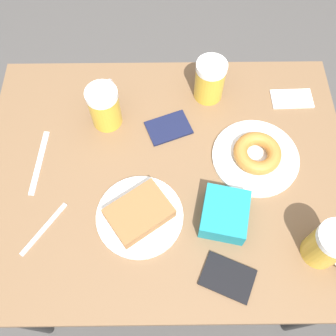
# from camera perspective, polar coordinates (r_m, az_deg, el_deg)

# --- Properties ---
(ground_plane) EXTENTS (8.00, 8.00, 0.00)m
(ground_plane) POSITION_cam_1_polar(r_m,az_deg,el_deg) (1.72, -0.00, -11.03)
(ground_plane) COLOR #474442
(table) EXTENTS (0.80, 1.04, 0.71)m
(table) POSITION_cam_1_polar(r_m,az_deg,el_deg) (1.11, -0.00, -1.84)
(table) COLOR brown
(table) RESTS_ON ground_plane
(plate_with_cake) EXTENTS (0.23, 0.23, 0.05)m
(plate_with_cake) POSITION_cam_1_polar(r_m,az_deg,el_deg) (0.99, -4.10, -7.06)
(plate_with_cake) COLOR white
(plate_with_cake) RESTS_ON table
(plate_with_donut) EXTENTS (0.25, 0.25, 0.05)m
(plate_with_donut) POSITION_cam_1_polar(r_m,az_deg,el_deg) (1.09, 13.57, 1.94)
(plate_with_donut) COLOR white
(plate_with_donut) RESTS_ON table
(beer_mug_left) EXTENTS (0.14, 0.09, 0.14)m
(beer_mug_left) POSITION_cam_1_polar(r_m,az_deg,el_deg) (1.10, -9.37, 9.30)
(beer_mug_left) COLOR gold
(beer_mug_left) RESTS_ON table
(beer_mug_center) EXTENTS (0.14, 0.09, 0.14)m
(beer_mug_center) POSITION_cam_1_polar(r_m,az_deg,el_deg) (1.16, 6.61, 13.28)
(beer_mug_center) COLOR gold
(beer_mug_center) RESTS_ON table
(beer_mug_right) EXTENTS (0.12, 0.11, 0.14)m
(beer_mug_right) POSITION_cam_1_polar(r_m,az_deg,el_deg) (0.99, 23.55, -10.80)
(beer_mug_right) COLOR gold
(beer_mug_right) RESTS_ON table
(napkin_folded) EXTENTS (0.07, 0.13, 0.00)m
(napkin_folded) POSITION_cam_1_polar(r_m,az_deg,el_deg) (1.25, 18.57, 9.97)
(napkin_folded) COLOR white
(napkin_folded) RESTS_ON table
(fork) EXTENTS (0.14, 0.11, 0.00)m
(fork) POSITION_cam_1_polar(r_m,az_deg,el_deg) (1.04, -18.11, -8.79)
(fork) COLOR silver
(fork) RESTS_ON table
(knife) EXTENTS (0.20, 0.03, 0.00)m
(knife) POSITION_cam_1_polar(r_m,az_deg,el_deg) (1.13, -18.78, 0.84)
(knife) COLOR silver
(knife) RESTS_ON table
(passport_near_edge) EXTENTS (0.13, 0.15, 0.01)m
(passport_near_edge) POSITION_cam_1_polar(r_m,az_deg,el_deg) (0.97, 9.37, -16.11)
(passport_near_edge) COLOR black
(passport_near_edge) RESTS_ON table
(passport_far_edge) EXTENTS (0.13, 0.15, 0.01)m
(passport_far_edge) POSITION_cam_1_polar(r_m,az_deg,el_deg) (1.12, 0.34, 6.16)
(passport_far_edge) COLOR #141938
(passport_far_edge) RESTS_ON table
(blue_pouch) EXTENTS (0.15, 0.14, 0.06)m
(blue_pouch) POSITION_cam_1_polar(r_m,az_deg,el_deg) (0.98, 8.90, -6.96)
(blue_pouch) COLOR teal
(blue_pouch) RESTS_ON table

